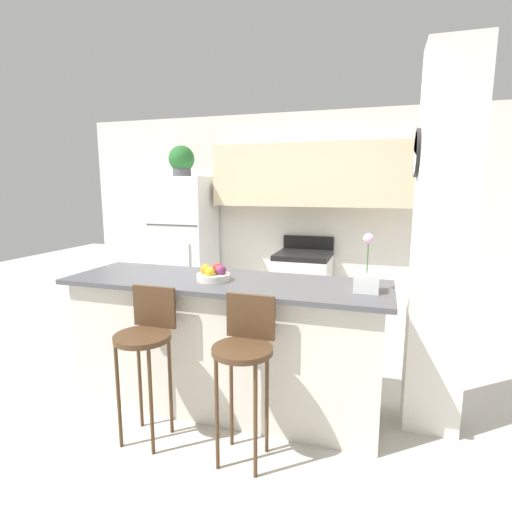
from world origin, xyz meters
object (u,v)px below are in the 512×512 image
object	(u,v)px
stove_range	(303,290)
orchid_vase	(367,278)
fruit_bowl	(214,274)
bar_stool_left	(146,340)
trash_bin	(221,309)
potted_plant_on_fridge	(182,161)
refrigerator	(184,248)
bar_stool_right	(244,353)

from	to	relation	value
stove_range	orchid_vase	size ratio (longest dim) A/B	2.78
orchid_vase	fruit_bowl	xyz separation A→B (m)	(-1.08, -0.01, -0.04)
bar_stool_left	trash_bin	world-z (taller)	bar_stool_left
stove_range	orchid_vase	world-z (taller)	orchid_vase
stove_range	bar_stool_left	size ratio (longest dim) A/B	1.05
stove_range	potted_plant_on_fridge	world-z (taller)	potted_plant_on_fridge
bar_stool_left	orchid_vase	distance (m)	1.50
bar_stool_left	fruit_bowl	xyz separation A→B (m)	(0.27, 0.50, 0.35)
potted_plant_on_fridge	trash_bin	size ratio (longest dim) A/B	1.00
refrigerator	stove_range	xyz separation A→B (m)	(1.55, -0.00, -0.43)
refrigerator	fruit_bowl	world-z (taller)	refrigerator
bar_stool_left	potted_plant_on_fridge	size ratio (longest dim) A/B	2.69
stove_range	potted_plant_on_fridge	size ratio (longest dim) A/B	2.82
refrigerator	stove_range	distance (m)	1.61
bar_stool_left	fruit_bowl	world-z (taller)	fruit_bowl
bar_stool_right	fruit_bowl	size ratio (longest dim) A/B	4.13
refrigerator	orchid_vase	bearing A→B (deg)	-39.23
fruit_bowl	stove_range	bearing A→B (deg)	80.83
stove_range	fruit_bowl	xyz separation A→B (m)	(-0.31, -1.91, 0.58)
potted_plant_on_fridge	orchid_vase	world-z (taller)	potted_plant_on_fridge
orchid_vase	trash_bin	xyz separation A→B (m)	(-1.75, 1.69, -0.89)
bar_stool_left	potted_plant_on_fridge	distance (m)	2.91
stove_range	bar_stool_left	world-z (taller)	stove_range
refrigerator	bar_stool_left	world-z (taller)	refrigerator
fruit_bowl	trash_bin	world-z (taller)	fruit_bowl
stove_range	fruit_bowl	distance (m)	2.02
stove_range	bar_stool_right	distance (m)	2.42
orchid_vase	bar_stool_right	bearing A→B (deg)	-142.59
refrigerator	bar_stool_left	bearing A→B (deg)	-68.04
bar_stool_right	potted_plant_on_fridge	size ratio (longest dim) A/B	2.69
refrigerator	potted_plant_on_fridge	distance (m)	1.09
refrigerator	potted_plant_on_fridge	bearing A→B (deg)	119.89
bar_stool_left	bar_stool_right	distance (m)	0.68
stove_range	bar_stool_right	world-z (taller)	stove_range
bar_stool_left	stove_range	bearing A→B (deg)	76.53
orchid_vase	trash_bin	size ratio (longest dim) A/B	1.01
potted_plant_on_fridge	trash_bin	xyz separation A→B (m)	(0.58, -0.21, -1.80)
refrigerator	stove_range	size ratio (longest dim) A/B	1.67
bar_stool_left	trash_bin	size ratio (longest dim) A/B	2.68
fruit_bowl	trash_bin	size ratio (longest dim) A/B	0.65
refrigerator	trash_bin	world-z (taller)	refrigerator
fruit_bowl	bar_stool_left	bearing A→B (deg)	-118.29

